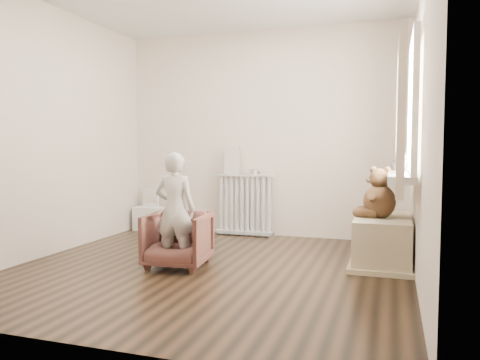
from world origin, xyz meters
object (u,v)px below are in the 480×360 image
(toy_vanity, at_px, (149,210))
(armchair, at_px, (178,240))
(child, at_px, (175,210))
(teddy_bear, at_px, (380,195))
(radiator, at_px, (245,205))
(plush_cat, at_px, (400,161))
(toy_bench, at_px, (383,243))

(toy_vanity, distance_m, armchair, 2.09)
(child, distance_m, teddy_bear, 1.94)
(radiator, bearing_deg, plush_cat, -32.90)
(teddy_bear, bearing_deg, radiator, 155.60)
(armchair, bearing_deg, child, -95.20)
(armchair, bearing_deg, plush_cat, 9.54)
(toy_vanity, xyz_separation_m, toy_bench, (3.07, -0.93, -0.08))
(toy_bench, height_order, plush_cat, plush_cat)
(radiator, xyz_separation_m, toy_bench, (1.71, -0.96, -0.19))
(child, bearing_deg, toy_bench, -161.53)
(toy_vanity, distance_m, child, 2.15)
(toy_bench, bearing_deg, armchair, -157.65)
(radiator, bearing_deg, teddy_bear, -31.49)
(child, relative_size, toy_bench, 1.09)
(radiator, height_order, child, child)
(toy_bench, xyz_separation_m, teddy_bear, (-0.03, -0.06, 0.47))
(armchair, xyz_separation_m, plush_cat, (1.97, 0.52, 0.74))
(radiator, height_order, armchair, radiator)
(radiator, distance_m, armchair, 1.72)
(child, distance_m, plush_cat, 2.10)
(child, bearing_deg, armchair, -95.20)
(radiator, distance_m, toy_bench, 1.97)
(radiator, xyz_separation_m, toy_vanity, (-1.36, -0.03, -0.11))
(radiator, relative_size, toy_bench, 0.81)
(toy_bench, relative_size, plush_cat, 4.17)
(radiator, relative_size, toy_vanity, 1.37)
(armchair, xyz_separation_m, teddy_bear, (1.79, 0.69, 0.41))
(plush_cat, bearing_deg, toy_vanity, 140.46)
(teddy_bear, bearing_deg, plush_cat, -37.20)
(toy_vanity, xyz_separation_m, armchair, (1.24, -1.69, -0.02))
(toy_vanity, height_order, plush_cat, plush_cat)
(child, distance_m, toy_bench, 2.03)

